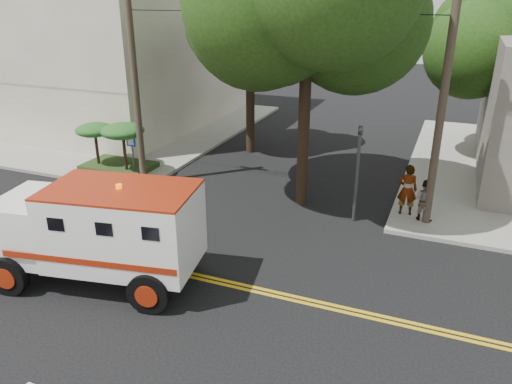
% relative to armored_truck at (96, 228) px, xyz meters
% --- Properties ---
extents(ground, '(100.00, 100.00, 0.00)m').
position_rel_armored_truck_xyz_m(ground, '(2.20, 1.20, -1.69)').
color(ground, black).
rests_on(ground, ground).
extents(sidewalk_nw, '(17.00, 17.00, 0.15)m').
position_rel_armored_truck_xyz_m(sidewalk_nw, '(-11.30, 14.70, -1.62)').
color(sidewalk_nw, gray).
rests_on(sidewalk_nw, ground).
extents(building_left, '(16.00, 14.00, 10.00)m').
position_rel_armored_truck_xyz_m(building_left, '(-13.30, 16.20, 3.46)').
color(building_left, '#B5AB94').
rests_on(building_left, sidewalk_nw).
extents(utility_pole_left, '(0.28, 0.28, 9.00)m').
position_rel_armored_truck_xyz_m(utility_pole_left, '(-3.40, 7.20, 2.81)').
color(utility_pole_left, '#382D23').
rests_on(utility_pole_left, ground).
extents(utility_pole_right, '(0.28, 0.28, 9.00)m').
position_rel_armored_truck_xyz_m(utility_pole_right, '(8.50, 7.40, 2.81)').
color(utility_pole_right, '#382D23').
rests_on(utility_pole_right, ground).
extents(tree_main, '(6.08, 5.70, 9.85)m').
position_rel_armored_truck_xyz_m(tree_main, '(4.14, 7.41, 5.51)').
color(tree_main, black).
rests_on(tree_main, ground).
extents(tree_left, '(4.48, 4.20, 7.70)m').
position_rel_armored_truck_xyz_m(tree_left, '(-0.48, 12.99, 4.04)').
color(tree_left, black).
rests_on(tree_left, ground).
extents(traffic_signal, '(0.15, 0.18, 3.60)m').
position_rel_armored_truck_xyz_m(traffic_signal, '(6.00, 6.80, 0.53)').
color(traffic_signal, '#3F3F42').
rests_on(traffic_signal, ground).
extents(accessibility_sign, '(0.45, 0.10, 2.02)m').
position_rel_armored_truck_xyz_m(accessibility_sign, '(-4.00, 7.37, -0.33)').
color(accessibility_sign, '#3F3F42').
rests_on(accessibility_sign, ground).
extents(palm_planter, '(3.52, 2.63, 2.36)m').
position_rel_armored_truck_xyz_m(palm_planter, '(-5.24, 7.83, -0.04)').
color(palm_planter, '#1E3314').
rests_on(palm_planter, sidewalk_nw).
extents(armored_truck, '(6.84, 3.56, 2.97)m').
position_rel_armored_truck_xyz_m(armored_truck, '(0.00, 0.00, 0.00)').
color(armored_truck, white).
rests_on(armored_truck, ground).
extents(pedestrian_a, '(0.76, 0.55, 1.94)m').
position_rel_armored_truck_xyz_m(pedestrian_a, '(7.70, 7.83, -0.57)').
color(pedestrian_a, gray).
rests_on(pedestrian_a, sidewalk_ne).
extents(pedestrian_b, '(0.89, 0.78, 1.54)m').
position_rel_armored_truck_xyz_m(pedestrian_b, '(8.34, 7.54, -0.77)').
color(pedestrian_b, gray).
rests_on(pedestrian_b, sidewalk_ne).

